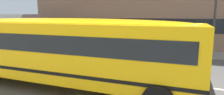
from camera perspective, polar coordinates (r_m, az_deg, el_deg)
ground_plane at (r=8.65m, az=15.02°, el=-9.66°), size 400.00×400.00×0.00m
sidewalk_far at (r=15.52m, az=18.80°, el=-1.36°), size 120.00×3.00×0.01m
lane_centreline at (r=8.65m, az=15.02°, el=-9.64°), size 110.00×0.16×0.01m
school_bus at (r=7.96m, az=-15.72°, el=0.40°), size 11.98×2.89×2.66m
box_truck at (r=19.21m, az=-24.94°, el=4.87°), size 6.09×2.56×2.82m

